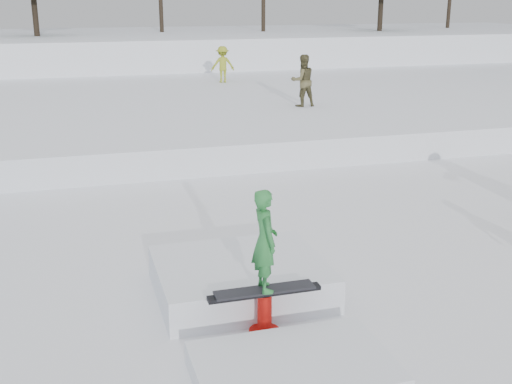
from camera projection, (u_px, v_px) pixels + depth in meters
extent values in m
plane|color=white|center=(261.00, 298.00, 10.04)|extent=(120.00, 120.00, 0.00)
cube|color=white|center=(113.00, 55.00, 37.20)|extent=(60.00, 14.00, 2.40)
cube|color=white|center=(141.00, 107.00, 24.59)|extent=(50.00, 18.00, 0.80)
cylinder|color=black|center=(35.00, 17.00, 34.10)|extent=(0.30, 0.30, 2.00)
cylinder|color=black|center=(380.00, 14.00, 39.00)|extent=(0.30, 0.30, 2.00)
imported|color=brown|center=(303.00, 81.00, 22.17)|extent=(0.91, 0.73, 1.78)
imported|color=#949F24|center=(223.00, 64.00, 28.28)|extent=(1.07, 0.67, 1.58)
cube|color=white|center=(240.00, 278.00, 10.09)|extent=(2.60, 2.20, 0.54)
cube|color=white|center=(293.00, 371.00, 7.83)|extent=(2.40, 1.60, 0.30)
cylinder|color=red|center=(265.00, 332.00, 8.97)|extent=(0.44, 0.44, 0.06)
cylinder|color=red|center=(265.00, 315.00, 8.89)|extent=(0.20, 0.20, 0.60)
cube|color=black|center=(265.00, 293.00, 8.79)|extent=(1.60, 0.16, 0.06)
cube|color=black|center=(265.00, 290.00, 8.78)|extent=(1.40, 0.28, 0.03)
imported|color=#287B36|center=(265.00, 240.00, 8.56)|extent=(0.34, 0.52, 1.42)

